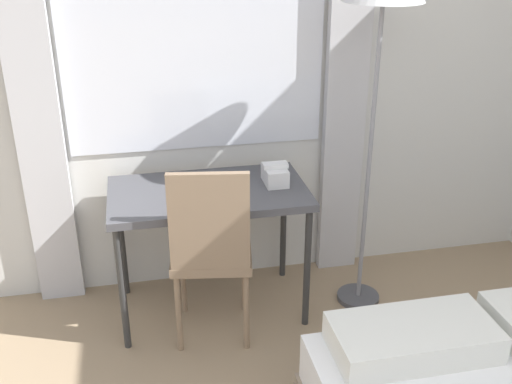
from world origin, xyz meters
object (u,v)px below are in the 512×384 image
desk (209,202)px  book (203,191)px  telephone (275,174)px  desk_chair (211,245)px

desk → book: bearing=-134.9°
desk → telephone: telephone is taller
book → desk: bearing=45.1°
desk_chair → book: size_ratio=3.34×
desk_chair → telephone: desk_chair is taller
desk → desk_chair: size_ratio=1.05×
telephone → book: (-0.39, -0.05, -0.04)m
desk → telephone: size_ratio=5.66×
desk_chair → book: desk_chair is taller
book → desk_chair: bearing=-89.0°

